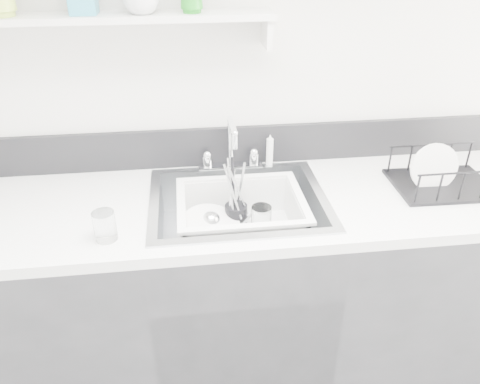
{
  "coord_description": "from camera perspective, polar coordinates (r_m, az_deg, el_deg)",
  "views": [
    {
      "loc": [
        -0.18,
        -0.26,
        1.79
      ],
      "look_at": [
        0.0,
        1.14,
        0.98
      ],
      "focal_mm": 35.0,
      "sensor_mm": 36.0,
      "label": 1
    }
  ],
  "objects": [
    {
      "name": "room_shell",
      "position": [
        0.67,
        8.59,
        20.63
      ],
      "size": [
        3.5,
        3.0,
        2.6
      ],
      "color": "silver",
      "rests_on": "ground"
    },
    {
      "name": "counter_run",
      "position": [
        1.97,
        -0.19,
        -12.47
      ],
      "size": [
        3.2,
        0.62,
        0.92
      ],
      "color": "#2C2C2F",
      "rests_on": "ground"
    },
    {
      "name": "backsplash",
      "position": [
        1.92,
        -1.3,
        5.66
      ],
      "size": [
        3.2,
        0.02,
        0.16
      ],
      "primitive_type": "cube",
      "color": "black",
      "rests_on": "counter_run"
    },
    {
      "name": "sink",
      "position": [
        1.74,
        -0.21,
        -3.46
      ],
      "size": [
        0.64,
        0.52,
        0.2
      ],
      "primitive_type": null,
      "color": "silver",
      "rests_on": "counter_run"
    },
    {
      "name": "faucet",
      "position": [
        1.88,
        -1.12,
        4.46
      ],
      "size": [
        0.26,
        0.18,
        0.23
      ],
      "color": "silver",
      "rests_on": "counter_run"
    },
    {
      "name": "side_sprayer",
      "position": [
        1.91,
        3.64,
        5.09
      ],
      "size": [
        0.03,
        0.03,
        0.14
      ],
      "primitive_type": "cylinder",
      "color": "white",
      "rests_on": "counter_run"
    },
    {
      "name": "wall_shelf",
      "position": [
        1.71,
        -13.75,
        19.77
      ],
      "size": [
        1.0,
        0.16,
        0.12
      ],
      "color": "silver",
      "rests_on": "room_shell"
    },
    {
      "name": "wash_tub",
      "position": [
        1.73,
        0.11,
        -3.29
      ],
      "size": [
        0.49,
        0.41,
        0.18
      ],
      "primitive_type": null,
      "rotation": [
        0.0,
        0.0,
        0.08
      ],
      "color": "white",
      "rests_on": "sink"
    },
    {
      "name": "plate_stack",
      "position": [
        1.72,
        -3.27,
        -5.37
      ],
      "size": [
        0.28,
        0.27,
        0.11
      ],
      "rotation": [
        0.0,
        0.0,
        0.15
      ],
      "color": "white",
      "rests_on": "wash_tub"
    },
    {
      "name": "utensil_cup",
      "position": [
        1.77,
        -0.5,
        -2.89
      ],
      "size": [
        0.08,
        0.08,
        0.29
      ],
      "rotation": [
        0.0,
        0.0,
        -0.37
      ],
      "color": "black",
      "rests_on": "wash_tub"
    },
    {
      "name": "ladle",
      "position": [
        1.73,
        -1.25,
        -4.56
      ],
      "size": [
        0.31,
        0.22,
        0.08
      ],
      "primitive_type": null,
      "rotation": [
        0.0,
        0.0,
        -0.44
      ],
      "color": "silver",
      "rests_on": "wash_tub"
    },
    {
      "name": "tumbler_in_tub",
      "position": [
        1.77,
        2.6,
        -3.36
      ],
      "size": [
        0.08,
        0.08,
        0.11
      ],
      "primitive_type": "cylinder",
      "rotation": [
        0.0,
        0.0,
        0.01
      ],
      "color": "white",
      "rests_on": "wash_tub"
    },
    {
      "name": "tumbler_counter",
      "position": [
        1.53,
        -16.16,
        -4.0
      ],
      "size": [
        0.08,
        0.08,
        0.1
      ],
      "primitive_type": "cylinder",
      "rotation": [
        0.0,
        0.0,
        0.17
      ],
      "color": "white",
      "rests_on": "counter_run"
    },
    {
      "name": "dish_rack",
      "position": [
        1.91,
        23.7,
        2.35
      ],
      "size": [
        0.37,
        0.28,
        0.13
      ],
      "primitive_type": null,
      "rotation": [
        0.0,
        0.0,
        -0.02
      ],
      "color": "black",
      "rests_on": "counter_run"
    },
    {
      "name": "bowl_small",
      "position": [
        1.71,
        3.01,
        -6.07
      ],
      "size": [
        0.13,
        0.13,
        0.04
      ],
      "primitive_type": "imported",
      "rotation": [
        0.0,
        0.0,
        0.06
      ],
      "color": "white",
      "rests_on": "wash_tub"
    }
  ]
}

